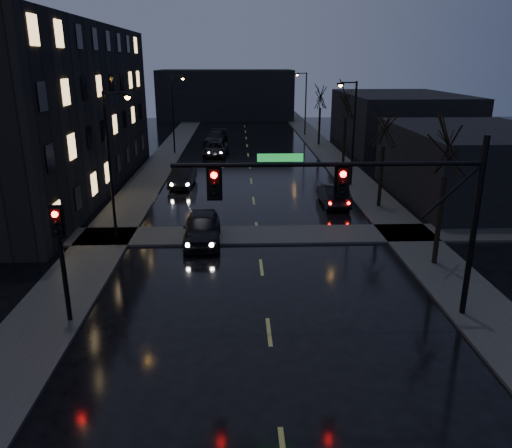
{
  "coord_description": "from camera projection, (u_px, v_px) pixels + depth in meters",
  "views": [
    {
      "loc": [
        -1.06,
        -8.07,
        9.45
      ],
      "look_at": [
        -0.37,
        10.94,
        3.2
      ],
      "focal_mm": 35.0,
      "sensor_mm": 36.0,
      "label": 1
    }
  ],
  "objects": [
    {
      "name": "sidewalk_cross",
      "position": [
        258.0,
        235.0,
        28.2
      ],
      "size": [
        40.0,
        3.0,
        0.12
      ],
      "primitive_type": "cube",
      "color": "#2D2D2B",
      "rests_on": "ground"
    },
    {
      "name": "streetlight_l_near",
      "position": [
        113.0,
        155.0,
        25.99
      ],
      "size": [
        1.53,
        0.28,
        8.0
      ],
      "color": "black",
      "rests_on": "ground"
    },
    {
      "name": "tree_near",
      "position": [
        449.0,
        136.0,
        22.29
      ],
      "size": [
        3.52,
        3.52,
        8.08
      ],
      "color": "black",
      "rests_on": "ground"
    },
    {
      "name": "streetlight_r_mid",
      "position": [
        351.0,
        125.0,
        37.9
      ],
      "size": [
        1.53,
        0.28,
        8.0
      ],
      "color": "black",
      "rests_on": "ground"
    },
    {
      "name": "tree_far",
      "position": [
        321.0,
        92.0,
        56.52
      ],
      "size": [
        3.43,
        3.43,
        7.88
      ],
      "color": "black",
      "rests_on": "ground"
    },
    {
      "name": "oncoming_car_b",
      "position": [
        183.0,
        177.0,
        39.22
      ],
      "size": [
        1.91,
        4.7,
        1.52
      ],
      "primitive_type": "imported",
      "rotation": [
        0.0,
        0.0,
        -0.07
      ],
      "color": "black",
      "rests_on": "ground"
    },
    {
      "name": "sidewalk_left",
      "position": [
        153.0,
        173.0,
        43.57
      ],
      "size": [
        3.0,
        140.0,
        0.12
      ],
      "primitive_type": "cube",
      "color": "#2D2D2B",
      "rests_on": "ground"
    },
    {
      "name": "signal_pole_left",
      "position": [
        61.0,
        248.0,
        17.99
      ],
      "size": [
        0.35,
        0.41,
        4.53
      ],
      "color": "black",
      "rests_on": "ground"
    },
    {
      "name": "streetlight_r_far",
      "position": [
        304.0,
        98.0,
        64.49
      ],
      "size": [
        1.53,
        0.28,
        8.0
      ],
      "color": "black",
      "rests_on": "ground"
    },
    {
      "name": "commercial_right_near",
      "position": [
        473.0,
        164.0,
        35.09
      ],
      "size": [
        10.0,
        14.0,
        5.0
      ],
      "primitive_type": "cube",
      "color": "black",
      "rests_on": "ground"
    },
    {
      "name": "oncoming_car_a",
      "position": [
        202.0,
        228.0,
        27.04
      ],
      "size": [
        2.08,
        4.9,
        1.65
      ],
      "primitive_type": "imported",
      "rotation": [
        0.0,
        0.0,
        0.03
      ],
      "color": "black",
      "rests_on": "ground"
    },
    {
      "name": "tree_mid_a",
      "position": [
        385.0,
        120.0,
        31.91
      ],
      "size": [
        3.3,
        3.3,
        7.58
      ],
      "color": "black",
      "rests_on": "ground"
    },
    {
      "name": "apartment_block",
      "position": [
        28.0,
        110.0,
        36.69
      ],
      "size": [
        12.0,
        30.0,
        12.0
      ],
      "primitive_type": "cube",
      "color": "black",
      "rests_on": "ground"
    },
    {
      "name": "commercial_right_far",
      "position": [
        399.0,
        121.0,
        55.87
      ],
      "size": [
        12.0,
        18.0,
        6.0
      ],
      "primitive_type": "cube",
      "color": "black",
      "rests_on": "ground"
    },
    {
      "name": "lead_car",
      "position": [
        333.0,
        194.0,
        34.14
      ],
      "size": [
        1.7,
        4.56,
        1.49
      ],
      "primitive_type": "imported",
      "rotation": [
        0.0,
        0.0,
        3.17
      ],
      "color": "black",
      "rests_on": "ground"
    },
    {
      "name": "sidewalk_right",
      "position": [
        346.0,
        172.0,
        44.15
      ],
      "size": [
        3.0,
        140.0,
        0.12
      ],
      "primitive_type": "cube",
      "color": "#2D2D2B",
      "rests_on": "ground"
    },
    {
      "name": "oncoming_car_c",
      "position": [
        216.0,
        149.0,
        51.79
      ],
      "size": [
        2.75,
        5.28,
        1.42
      ],
      "primitive_type": "imported",
      "rotation": [
        0.0,
        0.0,
        -0.08
      ],
      "color": "black",
      "rests_on": "ground"
    },
    {
      "name": "streetlight_l_far",
      "position": [
        175.0,
        108.0,
        51.62
      ],
      "size": [
        1.53,
        0.28,
        8.0
      ],
      "color": "black",
      "rests_on": "ground"
    },
    {
      "name": "oncoming_car_d",
      "position": [
        216.0,
        138.0,
        58.54
      ],
      "size": [
        2.93,
        5.83,
        1.63
      ],
      "primitive_type": "imported",
      "rotation": [
        0.0,
        0.0,
        -0.12
      ],
      "color": "black",
      "rests_on": "ground"
    },
    {
      "name": "far_block",
      "position": [
        226.0,
        95.0,
        83.35
      ],
      "size": [
        22.0,
        10.0,
        8.0
      ],
      "primitive_type": "cube",
      "color": "black",
      "rests_on": "ground"
    },
    {
      "name": "signal_mast",
      "position": [
        376.0,
        195.0,
        17.81
      ],
      "size": [
        11.11,
        0.41,
        7.0
      ],
      "color": "black",
      "rests_on": "ground"
    },
    {
      "name": "tree_mid_b",
      "position": [
        347.0,
        95.0,
        43.06
      ],
      "size": [
        3.74,
        3.74,
        8.59
      ],
      "color": "black",
      "rests_on": "ground"
    }
  ]
}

